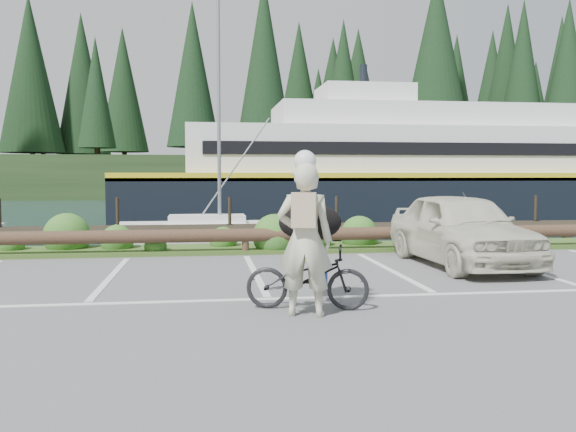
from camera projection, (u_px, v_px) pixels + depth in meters
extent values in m
plane|color=#565558|center=(266.00, 294.00, 9.39)|extent=(72.00, 72.00, 0.00)
plane|color=#162C36|center=(214.00, 206.00, 56.90)|extent=(160.00, 160.00, 0.00)
cube|color=#3D5B21|center=(244.00, 249.00, 14.62)|extent=(34.00, 1.60, 0.10)
imported|color=black|center=(307.00, 277.00, 8.30)|extent=(1.77, 0.98, 0.88)
imported|color=beige|center=(305.00, 240.00, 7.88)|extent=(0.82, 0.64, 1.99)
ellipsoid|color=black|center=(310.00, 222.00, 8.79)|extent=(0.66, 1.00, 0.53)
imported|color=beige|center=(461.00, 229.00, 12.29)|extent=(1.90, 4.43, 1.49)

